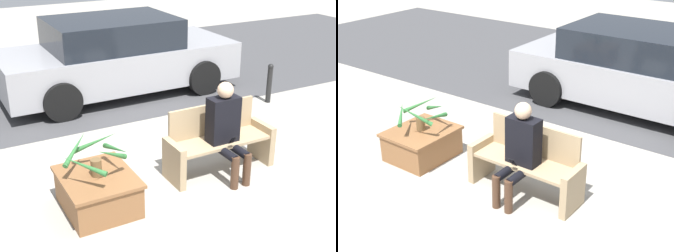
% 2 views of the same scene
% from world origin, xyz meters
% --- Properties ---
extents(ground_plane, '(30.00, 30.00, 0.00)m').
position_xyz_m(ground_plane, '(0.00, 0.00, 0.00)').
color(ground_plane, '#9E998E').
extents(road_surface, '(20.00, 6.00, 0.01)m').
position_xyz_m(road_surface, '(0.00, 5.33, 0.00)').
color(road_surface, '#424244').
rests_on(road_surface, ground_plane).
extents(bench, '(1.48, 0.49, 0.89)m').
position_xyz_m(bench, '(0.25, 0.33, 0.41)').
color(bench, tan).
rests_on(bench, ground_plane).
extents(person_seated, '(0.41, 0.60, 1.27)m').
position_xyz_m(person_seated, '(0.25, 0.16, 0.69)').
color(person_seated, black).
rests_on(person_seated, ground_plane).
extents(planter_box, '(0.82, 0.95, 0.43)m').
position_xyz_m(planter_box, '(-1.50, 0.19, 0.24)').
color(planter_box, brown).
rests_on(planter_box, ground_plane).
extents(potted_plant, '(0.75, 0.78, 0.49)m').
position_xyz_m(potted_plant, '(-1.48, 0.20, 0.68)').
color(potted_plant, brown).
rests_on(potted_plant, planter_box).
extents(parked_car, '(4.48, 1.98, 1.46)m').
position_xyz_m(parked_car, '(0.28, 3.86, 0.72)').
color(parked_car, '#99999E').
rests_on(parked_car, ground_plane).
extents(bollard_post, '(0.10, 0.10, 0.73)m').
position_xyz_m(bollard_post, '(2.52, 2.02, 0.38)').
color(bollard_post, black).
rests_on(bollard_post, ground_plane).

